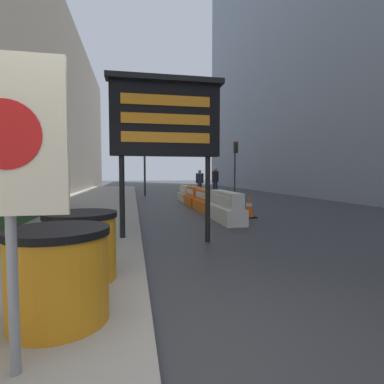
% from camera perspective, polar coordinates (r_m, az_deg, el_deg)
% --- Properties ---
extents(ground_plane, '(120.00, 120.00, 0.00)m').
position_cam_1_polar(ground_plane, '(2.53, -7.01, -29.10)').
color(ground_plane, '#38383A').
extents(building_left_facade, '(0.40, 50.40, 11.24)m').
position_cam_1_polar(building_left_facade, '(13.24, -29.68, 21.79)').
color(building_left_facade, gray).
rests_on(building_left_facade, ground_plane).
extents(bare_tree, '(1.72, 1.83, 3.82)m').
position_cam_1_polar(bare_tree, '(11.05, -27.13, 7.03)').
color(bare_tree, '#4C3D2D').
rests_on(bare_tree, sidewalk_left).
extents(barrel_drum_foreground, '(0.81, 0.81, 0.77)m').
position_cam_1_polar(barrel_drum_foreground, '(2.73, -24.01, -14.16)').
color(barrel_drum_foreground, orange).
rests_on(barrel_drum_foreground, sidewalk_left).
extents(barrel_drum_middle, '(0.81, 0.81, 0.77)m').
position_cam_1_polar(barrel_drum_middle, '(3.67, -20.41, -9.55)').
color(barrel_drum_middle, orange).
rests_on(barrel_drum_middle, sidewalk_left).
extents(warning_sign, '(0.66, 0.08, 1.88)m').
position_cam_1_polar(warning_sign, '(2.01, -31.79, 5.85)').
color(warning_sign, gray).
rests_on(warning_sign, sidewalk_left).
extents(message_board, '(2.19, 0.36, 3.16)m').
position_cam_1_polar(message_board, '(5.86, -5.03, 13.52)').
color(message_board, black).
rests_on(message_board, ground_plane).
extents(jersey_barrier_white, '(0.57, 2.11, 0.86)m').
position_cam_1_polar(jersey_barrier_white, '(8.62, 6.39, -3.09)').
color(jersey_barrier_white, silver).
rests_on(jersey_barrier_white, ground_plane).
extents(jersey_barrier_orange_near, '(0.56, 2.01, 0.79)m').
position_cam_1_polar(jersey_barrier_orange_near, '(10.96, 2.54, -1.83)').
color(jersey_barrier_orange_near, orange).
rests_on(jersey_barrier_orange_near, ground_plane).
extents(jersey_barrier_orange_far, '(0.61, 1.70, 0.80)m').
position_cam_1_polar(jersey_barrier_orange_far, '(12.94, 0.40, -1.00)').
color(jersey_barrier_orange_far, orange).
rests_on(jersey_barrier_orange_far, ground_plane).
extents(jersey_barrier_cream, '(0.54, 1.94, 0.77)m').
position_cam_1_polar(jersey_barrier_cream, '(15.08, -1.26, -0.43)').
color(jersey_barrier_cream, beige).
rests_on(jersey_barrier_cream, ground_plane).
extents(traffic_cone_near, '(0.32, 0.32, 0.57)m').
position_cam_1_polar(traffic_cone_near, '(13.42, -0.38, -1.17)').
color(traffic_cone_near, black).
rests_on(traffic_cone_near, ground_plane).
extents(traffic_cone_mid, '(0.39, 0.39, 0.70)m').
position_cam_1_polar(traffic_cone_mid, '(9.46, 10.84, -2.77)').
color(traffic_cone_mid, black).
rests_on(traffic_cone_mid, ground_plane).
extents(traffic_light_near_curb, '(0.28, 0.45, 3.71)m').
position_cam_1_polar(traffic_light_near_curb, '(18.46, -9.02, 7.58)').
color(traffic_light_near_curb, '#2D2D30').
rests_on(traffic_light_near_curb, ground_plane).
extents(traffic_light_far_side, '(0.28, 0.45, 3.78)m').
position_cam_1_polar(traffic_light_far_side, '(23.01, 8.26, 6.88)').
color(traffic_light_far_side, '#2D2D30').
rests_on(traffic_light_far_side, ground_plane).
extents(pedestrian_worker, '(0.49, 0.45, 1.61)m').
position_cam_1_polar(pedestrian_worker, '(18.80, 1.48, 2.22)').
color(pedestrian_worker, '#333338').
rests_on(pedestrian_worker, ground_plane).
extents(pedestrian_passerby, '(0.32, 0.49, 1.77)m').
position_cam_1_polar(pedestrian_passerby, '(19.42, 4.46, 2.53)').
color(pedestrian_passerby, '#23283D').
rests_on(pedestrian_passerby, ground_plane).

